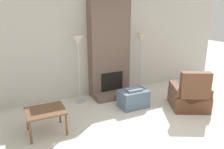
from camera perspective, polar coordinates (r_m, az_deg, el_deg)
The scene contains 8 objects.
ground_plane at distance 4.34m, azimuth 15.31°, elevation -16.57°, with size 24.00×24.00×0.00m, color beige.
wall_back at distance 6.15m, azimuth -1.60°, elevation 6.99°, with size 8.04×0.06×2.60m, color #BCB7AD.
fireplace at distance 5.96m, azimuth -0.66°, elevation 5.90°, with size 1.12×0.73×2.60m.
ottoman at distance 5.44m, azimuth 5.59°, elevation -6.22°, with size 0.69×0.47×0.48m.
armchair at distance 5.65m, azimuth 19.63°, elevation -5.61°, with size 1.14×1.17×1.00m.
side_table at distance 4.45m, azimuth -16.98°, elevation -9.53°, with size 0.74×0.62×0.48m.
floor_lamp_left at distance 5.45m, azimuth -8.84°, elevation 7.21°, with size 0.29×0.29×1.74m.
floor_lamp_right at distance 6.24m, azimuth 7.52°, elevation 8.04°, with size 0.29×0.29×1.69m.
Camera 1 is at (-2.53, -2.64, 2.34)m, focal length 35.00 mm.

